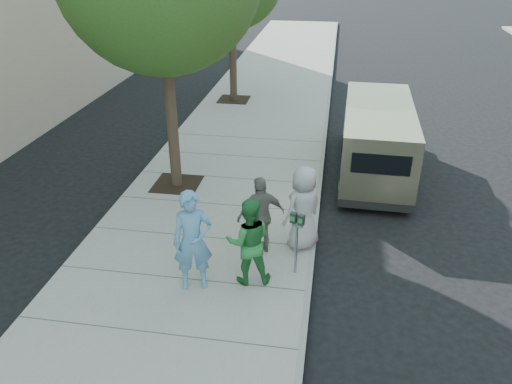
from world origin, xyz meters
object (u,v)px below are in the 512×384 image
parking_meter (297,231)px  person_striped_polo (261,215)px  person_officer (193,241)px  person_green_shirt (249,242)px  van (377,139)px  person_gray_shirt (304,208)px

parking_meter → person_striped_polo: person_striped_polo is taller
parking_meter → person_officer: person_officer is taller
person_officer → person_green_shirt: 1.03m
parking_meter → van: (1.74, 5.21, -0.07)m
person_officer → person_striped_polo: person_officer is taller
van → person_striped_polo: size_ratio=3.15×
van → person_green_shirt: bearing=-113.4°
person_officer → parking_meter: bearing=2.1°
parking_meter → person_green_shirt: 0.94m
parking_meter → person_striped_polo: bearing=162.3°
van → person_gray_shirt: (-1.69, -4.24, 0.02)m
van → person_officer: size_ratio=2.71×
parking_meter → person_gray_shirt: person_gray_shirt is taller
person_officer → person_green_shirt: size_ratio=1.13×
person_gray_shirt → person_officer: bearing=-2.3°
person_green_shirt → person_gray_shirt: bearing=-137.1°
person_officer → person_striped_polo: bearing=33.1°
person_officer → person_gray_shirt: person_officer is taller
van → person_green_shirt: 6.17m
parking_meter → person_green_shirt: person_green_shirt is taller
person_green_shirt → person_officer: bearing=4.7°
parking_meter → person_green_shirt: (-0.86, -0.38, -0.08)m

